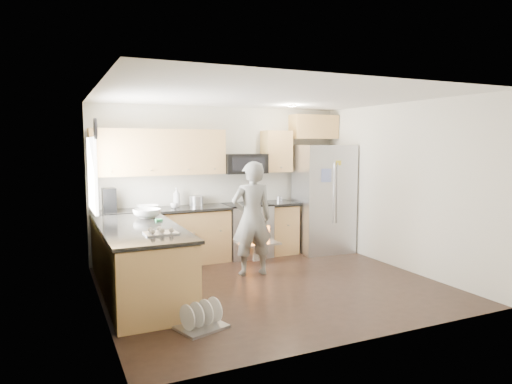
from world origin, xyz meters
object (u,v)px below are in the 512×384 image
dish_rack (201,321)px  refrigerator (323,199)px  stove_range (247,218)px  person (252,218)px

dish_rack → refrigerator: bearing=38.4°
stove_range → refrigerator: 1.47m
stove_range → person: size_ratio=1.05×
dish_rack → stove_range: bearing=58.0°
refrigerator → dish_rack: refrigerator is taller
refrigerator → person: (-1.80, -0.84, -0.12)m
refrigerator → dish_rack: (-3.12, -2.48, -0.89)m
stove_range → refrigerator: refrigerator is taller
stove_range → dish_rack: stove_range is taller
stove_range → person: stove_range is taller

